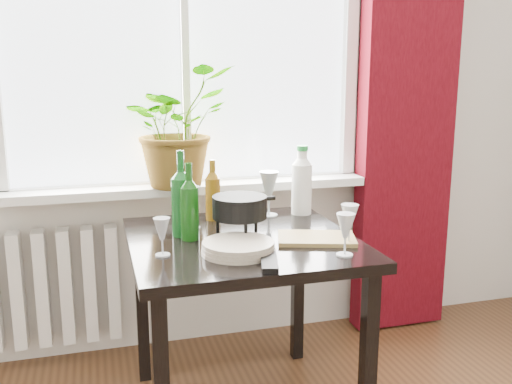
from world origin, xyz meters
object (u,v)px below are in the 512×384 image
object	(u,v)px
wineglass_back_left	(191,207)
wineglass_front_left	(162,237)
potted_plant	(176,126)
radiator	(30,289)
cutting_board	(316,238)
wineglass_back_center	(269,193)
table	(242,261)
wineglass_far_right	(349,224)
wineglass_front_right	(345,234)
fondue_pot	(240,217)
wine_bottle_left	(189,201)
tv_remote	(269,262)
bottle_amber	(213,189)
wine_bottle_right	(181,193)
plate_stack	(238,247)
cleaning_bottle	(302,179)

from	to	relation	value
wineglass_back_left	wineglass_front_left	world-z (taller)	wineglass_back_left
potted_plant	wineglass_front_left	distance (m)	0.77
radiator	cutting_board	size ratio (longest dim) A/B	2.77
wineglass_back_left	wineglass_back_center	bearing A→B (deg)	17.17
table	wineglass_back_center	xyz separation A→B (m)	(0.20, 0.29, 0.19)
wineglass_far_right	wineglass_back_left	distance (m)	0.64
wineglass_front_right	wineglass_back_left	world-z (taller)	wineglass_back_left
wineglass_back_left	fondue_pot	bearing A→B (deg)	-48.13
radiator	wineglass_back_left	distance (m)	0.93
radiator	wine_bottle_left	size ratio (longest dim) A/B	2.70
wineglass_far_right	tv_remote	distance (m)	0.38
fondue_pot	wine_bottle_left	bearing A→B (deg)	171.94
bottle_amber	fondue_pot	distance (m)	0.30
wineglass_back_left	wineglass_front_left	xyz separation A→B (m)	(-0.16, -0.32, -0.02)
wineglass_back_left	fondue_pot	size ratio (longest dim) A/B	0.74
wine_bottle_left	wineglass_back_left	bearing A→B (deg)	77.98
wine_bottle_left	wine_bottle_right	xyz separation A→B (m)	(-0.02, 0.06, 0.02)
wineglass_far_right	plate_stack	bearing A→B (deg)	178.05
radiator	cleaning_bottle	bearing A→B (deg)	-15.86
fondue_pot	cutting_board	xyz separation A→B (m)	(0.27, -0.12, -0.07)
radiator	wineglass_front_left	world-z (taller)	wineglass_front_left
table	cleaning_bottle	bearing A→B (deg)	39.70
radiator	potted_plant	distance (m)	1.01
bottle_amber	wineglass_front_right	world-z (taller)	bottle_amber
potted_plant	tv_remote	size ratio (longest dim) A/B	3.04
wineglass_far_right	plate_stack	world-z (taller)	wineglass_far_right
wine_bottle_right	wineglass_far_right	bearing A→B (deg)	-26.89
wineglass_front_right	plate_stack	distance (m)	0.37
wine_bottle_left	cleaning_bottle	size ratio (longest dim) A/B	0.94
wineglass_front_right	wineglass_front_left	xyz separation A→B (m)	(-0.61, 0.17, -0.01)
table	wineglass_front_left	xyz separation A→B (m)	(-0.32, -0.13, 0.16)
radiator	wine_bottle_right	bearing A→B (deg)	-40.04
potted_plant	wineglass_front_right	bearing A→B (deg)	-62.38
potted_plant	wineglass_front_left	size ratio (longest dim) A/B	3.98
table	wineglass_back_center	size ratio (longest dim) A/B	4.15
wineglass_back_left	plate_stack	size ratio (longest dim) A/B	0.68
bottle_amber	wine_bottle_right	bearing A→B (deg)	-128.98
wine_bottle_right	wineglass_front_right	bearing A→B (deg)	-38.74
table	cleaning_bottle	world-z (taller)	cleaning_bottle
wineglass_front_right	wineglass_back_center	distance (m)	0.61
plate_stack	wineglass_front_right	bearing A→B (deg)	-20.20
wineglass_front_right	plate_stack	world-z (taller)	wineglass_front_right
wineglass_front_right	wineglass_back_center	world-z (taller)	wineglass_back_center
fondue_pot	radiator	bearing A→B (deg)	144.29
radiator	wine_bottle_right	distance (m)	0.98
bottle_amber	plate_stack	bearing A→B (deg)	-91.11
plate_stack	tv_remote	bearing A→B (deg)	-65.13
wine_bottle_left	bottle_amber	world-z (taller)	wine_bottle_left
radiator	plate_stack	size ratio (longest dim) A/B	3.05
wine_bottle_right	bottle_amber	size ratio (longest dim) A/B	1.27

